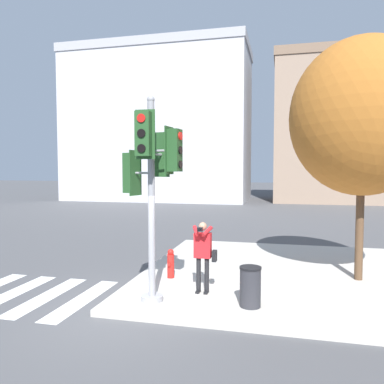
# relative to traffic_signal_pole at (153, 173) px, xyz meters

# --- Properties ---
(ground_plane) EXTENTS (160.00, 160.00, 0.00)m
(ground_plane) POSITION_rel_traffic_signal_pole_xyz_m (-0.59, -0.36, -2.99)
(ground_plane) COLOR #4C4C4F
(sidewalk_corner) EXTENTS (8.00, 8.00, 0.14)m
(sidewalk_corner) POSITION_rel_traffic_signal_pole_xyz_m (2.91, 3.14, -2.92)
(sidewalk_corner) COLOR #BCB7AD
(sidewalk_corner) RESTS_ON ground_plane
(traffic_signal_pole) EXTENTS (1.43, 1.43, 4.53)m
(traffic_signal_pole) POSITION_rel_traffic_signal_pole_xyz_m (0.00, 0.00, 0.00)
(traffic_signal_pole) COLOR #939399
(traffic_signal_pole) RESTS_ON sidewalk_corner
(person_photographer) EXTENTS (0.58, 0.54, 1.68)m
(person_photographer) POSITION_rel_traffic_signal_pole_xyz_m (0.97, 0.81, -1.85)
(person_photographer) COLOR black
(person_photographer) RESTS_ON sidewalk_corner
(street_tree) EXTENTS (3.72, 3.72, 6.33)m
(street_tree) POSITION_rel_traffic_signal_pole_xyz_m (4.78, 2.79, 1.43)
(street_tree) COLOR brown
(street_tree) RESTS_ON sidewalk_corner
(fire_hydrant) EXTENTS (0.19, 0.25, 0.79)m
(fire_hydrant) POSITION_rel_traffic_signal_pole_xyz_m (-0.13, 1.77, -2.46)
(fire_hydrant) COLOR red
(fire_hydrant) RESTS_ON sidewalk_corner
(trash_bin) EXTENTS (0.47, 0.47, 0.86)m
(trash_bin) POSITION_rel_traffic_signal_pole_xyz_m (2.14, 0.13, -2.41)
(trash_bin) COLOR #2D2D33
(trash_bin) RESTS_ON sidewalk_corner
(building_left) EXTENTS (18.04, 8.52, 15.02)m
(building_left) POSITION_rel_traffic_signal_pole_xyz_m (-9.37, 28.54, 4.53)
(building_left) COLOR #BCBCC1
(building_left) RESTS_ON ground_plane
(building_right) EXTENTS (16.43, 9.14, 13.80)m
(building_right) POSITION_rel_traffic_signal_pole_xyz_m (10.15, 30.65, 3.92)
(building_right) COLOR gray
(building_right) RESTS_ON ground_plane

